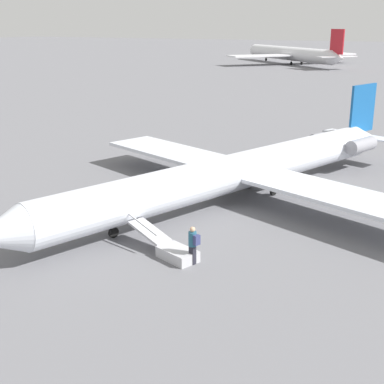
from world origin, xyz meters
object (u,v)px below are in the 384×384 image
(airplane_main, at_px, (243,170))
(airplane_far_left, at_px, (291,54))
(passenger, at_px, (193,243))
(boarding_stairs, at_px, (172,249))

(airplane_main, xyz_separation_m, airplane_far_left, (-107.97, -31.61, 0.90))
(airplane_main, xyz_separation_m, passenger, (9.70, 1.71, -0.73))
(airplane_main, height_order, airplane_far_left, airplane_far_left)
(airplane_main, height_order, boarding_stairs, airplane_main)
(airplane_main, relative_size, passenger, 17.48)
(boarding_stairs, relative_size, passenger, 2.37)
(airplane_main, bearing_deg, passenger, 29.72)
(passenger, bearing_deg, boarding_stairs, 8.44)
(boarding_stairs, bearing_deg, airplane_far_left, -55.01)
(airplane_far_left, distance_m, passenger, 122.30)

